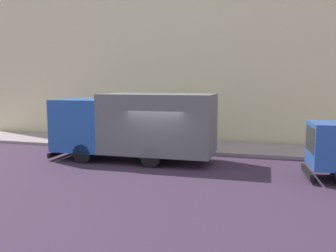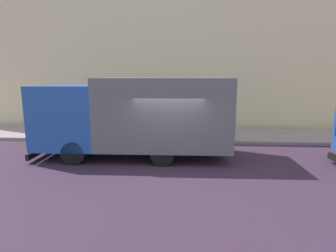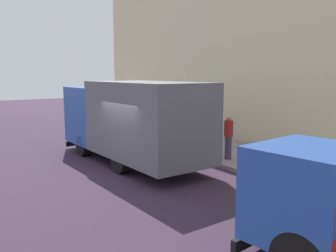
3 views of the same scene
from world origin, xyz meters
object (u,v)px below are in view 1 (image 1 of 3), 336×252
Objects in this scene: large_utility_truck at (135,124)px; traffic_cone_orange at (83,137)px; pedestrian_walking at (159,126)px; pedestrian_standing at (196,131)px.

large_utility_truck reaches higher than traffic_cone_orange.
large_utility_truck is 4.53m from pedestrian_walking.
pedestrian_walking reaches higher than traffic_cone_orange.
pedestrian_standing is at bearing -87.48° from traffic_cone_orange.
traffic_cone_orange is (2.73, 4.33, -1.22)m from large_utility_truck.
pedestrian_walking is at bearing 108.85° from pedestrian_standing.
traffic_cone_orange is (-1.74, 4.07, -0.58)m from pedestrian_walking.
traffic_cone_orange is (-0.29, 6.63, -0.56)m from pedestrian_standing.
pedestrian_walking reaches higher than pedestrian_standing.
large_utility_truck is at bearing -168.86° from pedestrian_standing.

